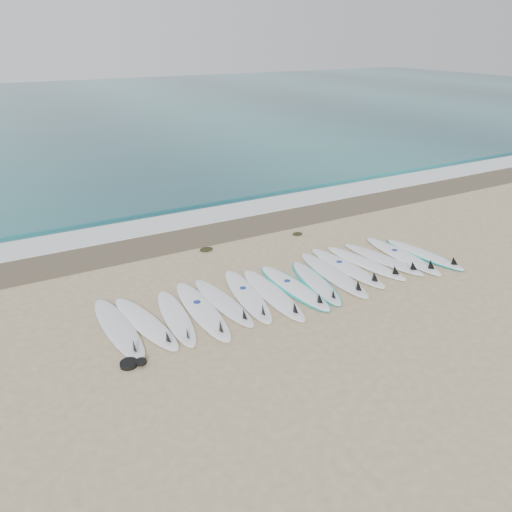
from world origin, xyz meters
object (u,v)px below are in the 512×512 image
surfboard_14 (425,254)px  surfboard_7 (295,287)px  surfboard_0 (119,329)px  leash_coil (132,363)px

surfboard_14 → surfboard_7: bearing=172.6°
surfboard_0 → surfboard_14: size_ratio=1.08×
surfboard_14 → leash_coil: 8.32m
surfboard_0 → leash_coil: bearing=-97.7°
surfboard_7 → surfboard_14: size_ratio=1.05×
surfboard_0 → surfboard_7: bearing=-5.5°
leash_coil → surfboard_0: bearing=84.9°
surfboard_0 → surfboard_14: (8.16, -0.33, -0.01)m
surfboard_0 → surfboard_14: bearing=-4.9°
surfboard_0 → leash_coil: (-0.11, -1.23, -0.01)m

